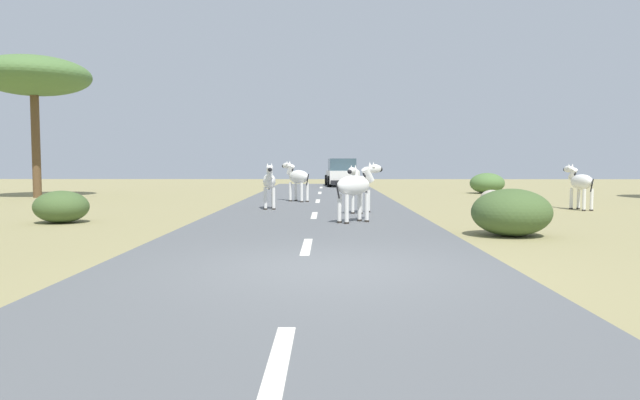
{
  "coord_description": "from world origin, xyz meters",
  "views": [
    {
      "loc": [
        -0.03,
        -8.07,
        1.54
      ],
      "look_at": [
        -0.21,
        6.05,
        0.61
      ],
      "focal_mm": 32.13,
      "sensor_mm": 36.0,
      "label": 1
    }
  ],
  "objects_px": {
    "zebra_4": "(356,186)",
    "bush_3": "(511,212)",
    "zebra_1": "(297,177)",
    "car_0": "(342,173)",
    "zebra_2": "(360,184)",
    "bush_0": "(61,207)",
    "bush_1": "(487,183)",
    "rock_1": "(492,197)",
    "tree_1": "(34,77)",
    "zebra_0": "(269,182)",
    "zebra_3": "(580,182)"
  },
  "relations": [
    {
      "from": "zebra_1",
      "to": "zebra_3",
      "type": "height_order",
      "value": "zebra_1"
    },
    {
      "from": "zebra_1",
      "to": "bush_3",
      "type": "relative_size",
      "value": 0.94
    },
    {
      "from": "zebra_1",
      "to": "car_0",
      "type": "xyz_separation_m",
      "value": [
        2.08,
        14.54,
        -0.13
      ]
    },
    {
      "from": "zebra_4",
      "to": "tree_1",
      "type": "distance_m",
      "value": 17.74
    },
    {
      "from": "bush_1",
      "to": "rock_1",
      "type": "relative_size",
      "value": 1.93
    },
    {
      "from": "zebra_1",
      "to": "rock_1",
      "type": "height_order",
      "value": "zebra_1"
    },
    {
      "from": "bush_1",
      "to": "bush_3",
      "type": "distance_m",
      "value": 17.06
    },
    {
      "from": "zebra_3",
      "to": "bush_1",
      "type": "distance_m",
      "value": 9.88
    },
    {
      "from": "zebra_4",
      "to": "bush_1",
      "type": "relative_size",
      "value": 0.89
    },
    {
      "from": "zebra_1",
      "to": "car_0",
      "type": "bearing_deg",
      "value": 41.04
    },
    {
      "from": "zebra_2",
      "to": "zebra_3",
      "type": "relative_size",
      "value": 0.9
    },
    {
      "from": "zebra_0",
      "to": "bush_0",
      "type": "xyz_separation_m",
      "value": [
        -4.94,
        -3.81,
        -0.51
      ]
    },
    {
      "from": "rock_1",
      "to": "car_0",
      "type": "bearing_deg",
      "value": 107.94
    },
    {
      "from": "zebra_2",
      "to": "car_0",
      "type": "relative_size",
      "value": 0.32
    },
    {
      "from": "zebra_4",
      "to": "car_0",
      "type": "height_order",
      "value": "car_0"
    },
    {
      "from": "tree_1",
      "to": "rock_1",
      "type": "relative_size",
      "value": 6.93
    },
    {
      "from": "zebra_4",
      "to": "bush_3",
      "type": "relative_size",
      "value": 0.91
    },
    {
      "from": "zebra_3",
      "to": "zebra_4",
      "type": "xyz_separation_m",
      "value": [
        -7.5,
        -4.43,
        0.06
      ]
    },
    {
      "from": "zebra_2",
      "to": "tree_1",
      "type": "height_order",
      "value": "tree_1"
    },
    {
      "from": "bush_1",
      "to": "zebra_1",
      "type": "bearing_deg",
      "value": -143.66
    },
    {
      "from": "zebra_0",
      "to": "zebra_3",
      "type": "relative_size",
      "value": 0.98
    },
    {
      "from": "zebra_0",
      "to": "tree_1",
      "type": "xyz_separation_m",
      "value": [
        -10.9,
        6.67,
        4.32
      ]
    },
    {
      "from": "car_0",
      "to": "rock_1",
      "type": "xyz_separation_m",
      "value": [
        5.06,
        -15.61,
        -0.57
      ]
    },
    {
      "from": "zebra_0",
      "to": "tree_1",
      "type": "relative_size",
      "value": 0.25
    },
    {
      "from": "bush_3",
      "to": "zebra_4",
      "type": "bearing_deg",
      "value": 144.39
    },
    {
      "from": "zebra_0",
      "to": "zebra_2",
      "type": "height_order",
      "value": "zebra_0"
    },
    {
      "from": "car_0",
      "to": "bush_3",
      "type": "relative_size",
      "value": 2.67
    },
    {
      "from": "bush_1",
      "to": "zebra_2",
      "type": "bearing_deg",
      "value": -120.83
    },
    {
      "from": "zebra_2",
      "to": "zebra_3",
      "type": "height_order",
      "value": "zebra_3"
    },
    {
      "from": "zebra_0",
      "to": "zebra_3",
      "type": "xyz_separation_m",
      "value": [
        10.08,
        0.39,
        -0.03
      ]
    },
    {
      "from": "zebra_3",
      "to": "zebra_4",
      "type": "height_order",
      "value": "zebra_4"
    },
    {
      "from": "zebra_2",
      "to": "bush_0",
      "type": "bearing_deg",
      "value": 41.1
    },
    {
      "from": "zebra_2",
      "to": "bush_0",
      "type": "distance_m",
      "value": 8.11
    },
    {
      "from": "zebra_0",
      "to": "car_0",
      "type": "bearing_deg",
      "value": -105.9
    },
    {
      "from": "zebra_2",
      "to": "bush_3",
      "type": "xyz_separation_m",
      "value": [
        2.91,
        -4.81,
        -0.4
      ]
    },
    {
      "from": "zebra_1",
      "to": "rock_1",
      "type": "xyz_separation_m",
      "value": [
        7.14,
        -1.07,
        -0.7
      ]
    },
    {
      "from": "zebra_0",
      "to": "rock_1",
      "type": "distance_m",
      "value": 8.26
    },
    {
      "from": "zebra_2",
      "to": "bush_1",
      "type": "xyz_separation_m",
      "value": [
        7.01,
        11.74,
        -0.39
      ]
    },
    {
      "from": "zebra_3",
      "to": "bush_3",
      "type": "distance_m",
      "value": 7.99
    },
    {
      "from": "bush_3",
      "to": "zebra_1",
      "type": "bearing_deg",
      "value": 116.96
    },
    {
      "from": "zebra_4",
      "to": "bush_1",
      "type": "bearing_deg",
      "value": 112.76
    },
    {
      "from": "zebra_1",
      "to": "zebra_3",
      "type": "relative_size",
      "value": 0.98
    },
    {
      "from": "tree_1",
      "to": "bush_1",
      "type": "relative_size",
      "value": 3.6
    },
    {
      "from": "zebra_0",
      "to": "bush_0",
      "type": "height_order",
      "value": "zebra_0"
    },
    {
      "from": "zebra_1",
      "to": "bush_3",
      "type": "height_order",
      "value": "zebra_1"
    },
    {
      "from": "zebra_1",
      "to": "tree_1",
      "type": "relative_size",
      "value": 0.25
    },
    {
      "from": "zebra_1",
      "to": "zebra_4",
      "type": "bearing_deg",
      "value": -117.03
    },
    {
      "from": "car_0",
      "to": "tree_1",
      "type": "xyz_separation_m",
      "value": [
        -13.69,
        -11.43,
        4.4
      ]
    },
    {
      "from": "rock_1",
      "to": "zebra_4",
      "type": "bearing_deg",
      "value": -128.93
    },
    {
      "from": "zebra_2",
      "to": "bush_1",
      "type": "distance_m",
      "value": 13.68
    }
  ]
}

